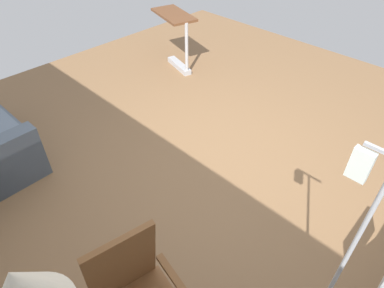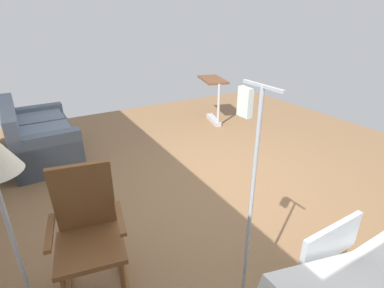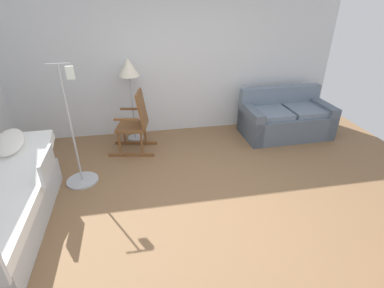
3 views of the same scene
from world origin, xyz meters
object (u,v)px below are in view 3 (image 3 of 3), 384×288
object	(u,v)px
floor_lamp	(129,73)
iv_pole	(80,167)
couch	(285,119)
rocking_chair	(136,123)

from	to	relation	value
floor_lamp	iv_pole	bearing A→B (deg)	-121.25
floor_lamp	couch	bearing A→B (deg)	-6.52
floor_lamp	rocking_chair	bearing A→B (deg)	-85.10
couch	iv_pole	size ratio (longest dim) A/B	0.96
floor_lamp	iv_pole	xyz separation A→B (m)	(-0.76, -1.26, -0.98)
rocking_chair	floor_lamp	xyz separation A→B (m)	(-0.04, 0.45, 0.72)
rocking_chair	iv_pole	size ratio (longest dim) A/B	0.62
floor_lamp	iv_pole	distance (m)	1.77
couch	iv_pole	xyz separation A→B (m)	(-3.57, -0.94, -0.06)
floor_lamp	iv_pole	size ratio (longest dim) A/B	0.88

